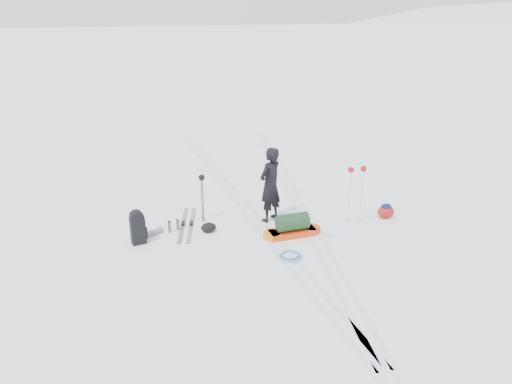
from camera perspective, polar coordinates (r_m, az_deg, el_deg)
ground at (r=11.65m, az=1.14°, el=-4.70°), size 200.00×200.00×0.00m
snow_hill_backdrop at (r=136.57m, az=16.97°, el=-12.79°), size 359.50×192.00×162.45m
ski_tracks at (r=12.57m, az=2.72°, el=-2.68°), size 3.38×17.97×0.01m
skier at (r=11.97m, az=1.62°, el=0.84°), size 0.81×0.75×1.85m
pulk_sled at (r=11.49m, az=4.17°, el=-4.02°), size 1.42×0.52×0.53m
expedition_rucksack at (r=11.37m, az=-13.15°, el=-3.96°), size 0.76×0.65×0.79m
ski_poles_black at (r=11.93m, az=-6.21°, el=1.00°), size 0.15×0.18×1.22m
ski_poles_silver at (r=11.96m, az=11.45°, el=1.83°), size 0.46×0.15×1.44m
touring_skis_grey at (r=12.15m, az=-7.87°, el=-3.68°), size 0.72×2.02×0.07m
touring_skis_white at (r=12.11m, az=5.20°, el=-3.67°), size 0.90×1.82×0.07m
rope_coil at (r=10.62m, az=3.96°, el=-7.28°), size 0.64×0.64×0.06m
small_daypack at (r=12.79m, az=14.62°, el=-2.10°), size 0.43×0.32×0.37m
thermos_pair at (r=11.83m, az=-9.41°, el=-3.85°), size 0.30×0.18×0.29m
stuff_sack at (r=11.71m, az=-5.45°, el=-4.05°), size 0.42×0.36×0.22m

